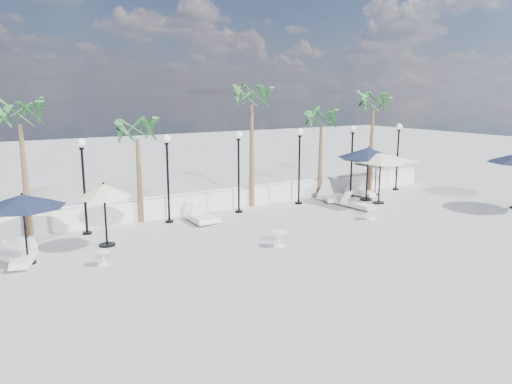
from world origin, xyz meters
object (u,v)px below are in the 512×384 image
parasol_navy_left (22,201)px  parasol_navy_mid (368,153)px  parasol_cream_sq_b (381,153)px  parasol_cream_small (104,192)px  lounger_5 (331,198)px  lounger_1 (4,254)px  lounger_3 (197,217)px  lounger_2 (205,216)px  parasol_cream_sq_a (377,159)px  lounger_0 (24,257)px  lounger_7 (360,192)px  lounger_4 (357,204)px  lounger_6 (329,197)px

parasol_navy_left → parasol_navy_mid: (16.57, 1.37, 0.39)m
parasol_cream_sq_b → parasol_cream_small: (-13.81, 0.08, -0.52)m
lounger_5 → parasol_cream_small: size_ratio=0.72×
lounger_1 → parasol_cream_sq_b: parasol_cream_sq_b is taller
lounger_3 → lounger_5: 7.61m
lounger_2 → parasol_cream_sq_b: 9.55m
parasol_navy_mid → parasol_cream_sq_a: bearing=29.4°
lounger_1 → lounger_0: bearing=-83.3°
parasol_cream_sq_a → lounger_7: bearing=176.3°
parasol_cream_sq_b → lounger_5: bearing=142.8°
lounger_1 → lounger_5: 15.33m
lounger_1 → parasol_cream_sq_a: bearing=-20.3°
lounger_4 → lounger_7: bearing=37.5°
lounger_2 → lounger_6: (7.31, 0.33, -0.01)m
lounger_1 → parasol_cream_sq_b: 17.38m
lounger_7 → parasol_cream_sq_a: parasol_cream_sq_a is taller
lounger_1 → lounger_3: 7.76m
lounger_0 → parasol_cream_small: 3.46m
lounger_2 → lounger_7: (9.51, 0.33, -0.00)m
lounger_3 → lounger_6: bearing=3.7°
parasol_cream_sq_a → lounger_2: bearing=-178.6°
lounger_0 → parasol_navy_mid: (16.68, 1.35, 2.27)m
lounger_5 → parasol_navy_left: bearing=-177.4°
lounger_1 → lounger_3: size_ratio=0.85×
lounger_5 → parasol_cream_sq_b: bearing=-42.3°
lounger_6 → parasol_cream_small: 12.22m
parasol_navy_left → parasol_cream_sq_a: bearing=6.9°
lounger_1 → parasol_navy_mid: 17.35m
lounger_4 → parasol_cream_sq_a: bearing=25.5°
lounger_3 → lounger_5: (7.61, 0.04, -0.04)m
lounger_6 → parasol_navy_left: size_ratio=0.67×
lounger_5 → parasol_navy_left: parasol_navy_left is taller
lounger_4 → lounger_7: lounger_4 is taller
lounger_4 → lounger_1: bearing=170.8°
lounger_5 → parasol_cream_small: bearing=-178.5°
lounger_4 → parasol_cream_sq_b: bearing=3.7°
lounger_3 → parasol_cream_sq_b: size_ratio=0.36×
lounger_6 → parasol_cream_sq_b: 3.46m
lounger_3 → parasol_cream_sq_b: parasol_cream_sq_b is taller
parasol_cream_small → lounger_0: bearing=-168.9°
parasol_navy_left → lounger_4: bearing=0.7°
lounger_1 → parasol_cream_sq_b: bearing=-25.6°
lounger_0 → lounger_3: 7.42m
lounger_3 → parasol_navy_left: size_ratio=0.73×
lounger_0 → parasol_cream_small: size_ratio=0.80×
lounger_0 → lounger_2: lounger_0 is taller
lounger_4 → parasol_cream_sq_b: parasol_cream_sq_b is taller
parasol_navy_mid → lounger_1: bearing=-178.3°
lounger_0 → lounger_1: size_ratio=1.13×
parasol_navy_mid → parasol_cream_small: 13.82m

